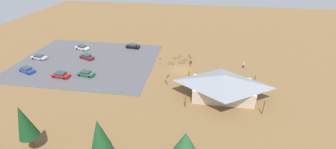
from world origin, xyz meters
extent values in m
plane|color=brown|center=(0.00, 0.00, 0.00)|extent=(160.00, 160.00, 0.00)
cube|color=#4C4C51|center=(27.18, -1.41, 0.03)|extent=(38.52, 29.42, 0.05)
cube|color=beige|center=(-9.85, 10.49, 1.57)|extent=(12.67, 7.16, 3.15)
pyramid|color=gray|center=(-9.85, 10.49, 4.25)|extent=(15.52, 10.02, 2.21)
cylinder|color=brown|center=(-17.40, 5.70, 1.57)|extent=(0.20, 0.20, 3.15)
cylinder|color=brown|center=(-2.31, 5.70, 1.57)|extent=(0.20, 0.20, 3.15)
cylinder|color=brown|center=(-17.40, 15.29, 1.57)|extent=(0.20, 0.20, 3.15)
cylinder|color=brown|center=(-2.31, 15.29, 1.57)|extent=(0.20, 0.20, 3.15)
cylinder|color=brown|center=(-2.24, -4.50, 0.45)|extent=(0.60, 0.60, 0.90)
cylinder|color=#99999E|center=(5.99, -2.04, 1.10)|extent=(0.08, 0.08, 2.20)
cube|color=#1959B2|center=(5.99, -2.04, 1.90)|extent=(0.56, 0.04, 0.40)
cone|color=#194C23|center=(8.89, 30.25, 5.32)|extent=(2.91, 2.91, 5.13)
cone|color=#235B2D|center=(-3.32, 29.55, 4.62)|extent=(3.84, 3.84, 4.05)
cylinder|color=brown|center=(21.00, 29.79, 1.33)|extent=(0.37, 0.37, 2.67)
cone|color=#14421E|center=(21.00, 29.79, 5.55)|extent=(2.89, 2.89, 5.78)
torus|color=black|center=(3.73, -3.10, 0.37)|extent=(0.73, 0.15, 0.73)
torus|color=black|center=(2.67, -2.94, 0.37)|extent=(0.73, 0.15, 0.73)
cylinder|color=#2347B7|center=(3.20, -3.02, 0.49)|extent=(0.97, 0.18, 0.04)
cylinder|color=#2347B7|center=(3.39, -3.05, 0.57)|extent=(0.04, 0.04, 0.41)
cube|color=black|center=(3.39, -3.05, 0.78)|extent=(0.21, 0.11, 0.05)
cylinder|color=#2347B7|center=(2.78, -2.96, 0.61)|extent=(0.04, 0.04, 0.49)
cylinder|color=black|center=(2.78, -2.96, 0.85)|extent=(0.10, 0.48, 0.03)
torus|color=black|center=(3.24, 6.60, 0.35)|extent=(0.40, 0.62, 0.70)
torus|color=black|center=(2.69, 7.50, 0.35)|extent=(0.40, 0.62, 0.70)
cylinder|color=#1E7F38|center=(2.96, 7.05, 0.47)|extent=(0.54, 0.85, 0.04)
cylinder|color=#1E7F38|center=(3.06, 6.89, 0.57)|extent=(0.04, 0.04, 0.44)
cube|color=black|center=(3.06, 6.89, 0.80)|extent=(0.17, 0.21, 0.05)
cylinder|color=#1E7F38|center=(2.74, 7.41, 0.57)|extent=(0.04, 0.04, 0.43)
cylinder|color=black|center=(2.74, 7.41, 0.78)|extent=(0.43, 0.28, 0.03)
torus|color=black|center=(-0.10, -5.65, 0.38)|extent=(0.71, 0.35, 0.76)
torus|color=black|center=(-0.99, -6.06, 0.38)|extent=(0.71, 0.35, 0.76)
cylinder|color=orange|center=(-0.54, -5.85, 0.51)|extent=(0.83, 0.41, 0.04)
cylinder|color=orange|center=(-0.38, -5.78, 0.61)|extent=(0.04, 0.04, 0.46)
cube|color=black|center=(-0.38, -5.78, 0.84)|extent=(0.22, 0.16, 0.05)
cylinder|color=orange|center=(-0.90, -6.02, 0.61)|extent=(0.04, 0.04, 0.46)
cylinder|color=black|center=(-0.90, -6.02, 0.84)|extent=(0.23, 0.45, 0.03)
torus|color=black|center=(-0.16, -4.27, 0.38)|extent=(0.74, 0.23, 0.75)
torus|color=black|center=(0.81, -4.02, 0.38)|extent=(0.74, 0.23, 0.75)
cylinder|color=yellow|center=(0.32, -4.14, 0.50)|extent=(0.90, 0.27, 0.04)
cylinder|color=yellow|center=(0.15, -4.19, 0.58)|extent=(0.04, 0.04, 0.42)
cube|color=black|center=(0.15, -4.19, 0.79)|extent=(0.21, 0.13, 0.05)
cylinder|color=yellow|center=(0.71, -4.04, 0.64)|extent=(0.04, 0.04, 0.53)
cylinder|color=black|center=(0.71, -4.04, 0.91)|extent=(0.15, 0.47, 0.03)
torus|color=black|center=(2.66, -6.68, 0.35)|extent=(0.70, 0.09, 0.70)
torus|color=black|center=(1.66, -6.75, 0.35)|extent=(0.70, 0.09, 0.70)
cylinder|color=#B7B7BC|center=(2.16, -6.71, 0.46)|extent=(0.93, 0.10, 0.04)
cylinder|color=#B7B7BC|center=(2.34, -6.70, 0.53)|extent=(0.04, 0.04, 0.37)
cube|color=black|center=(2.34, -6.70, 0.71)|extent=(0.20, 0.09, 0.05)
cylinder|color=#B7B7BC|center=(1.76, -6.74, 0.56)|extent=(0.04, 0.04, 0.42)
cylinder|color=black|center=(1.76, -6.74, 0.77)|extent=(0.06, 0.48, 0.03)
torus|color=black|center=(-0.77, 7.69, 0.33)|extent=(0.56, 0.41, 0.66)
torus|color=black|center=(-1.58, 7.12, 0.33)|extent=(0.56, 0.41, 0.66)
cylinder|color=silver|center=(-1.18, 7.40, 0.44)|extent=(0.76, 0.55, 0.04)
cylinder|color=silver|center=(-1.03, 7.51, 0.53)|extent=(0.04, 0.04, 0.39)
cube|color=black|center=(-1.03, 7.51, 0.72)|extent=(0.21, 0.18, 0.05)
cylinder|color=silver|center=(-1.50, 7.17, 0.57)|extent=(0.04, 0.04, 0.47)
cylinder|color=black|center=(-1.50, 7.17, 0.80)|extent=(0.30, 0.41, 0.03)
torus|color=black|center=(-2.06, -3.92, 0.37)|extent=(0.13, 0.75, 0.75)
torus|color=black|center=(-2.18, -2.94, 0.37)|extent=(0.13, 0.75, 0.75)
cylinder|color=#197A7F|center=(-2.12, -3.43, 0.50)|extent=(0.14, 0.90, 0.04)
cylinder|color=#197A7F|center=(-2.10, -3.61, 0.61)|extent=(0.04, 0.04, 0.46)
cube|color=black|center=(-2.10, -3.61, 0.84)|extent=(0.10, 0.21, 0.05)
cylinder|color=#197A7F|center=(-2.17, -3.04, 0.61)|extent=(0.04, 0.04, 0.46)
cylinder|color=black|center=(-2.17, -3.04, 0.84)|extent=(0.48, 0.09, 0.03)
torus|color=black|center=(1.11, -7.57, 0.33)|extent=(0.06, 0.66, 0.66)
torus|color=black|center=(1.14, -8.56, 0.33)|extent=(0.06, 0.66, 0.66)
cylinder|color=black|center=(1.12, -8.06, 0.44)|extent=(0.07, 0.91, 0.04)
cylinder|color=black|center=(1.12, -7.88, 0.54)|extent=(0.04, 0.04, 0.42)
cube|color=black|center=(1.12, -7.88, 0.75)|extent=(0.09, 0.20, 0.05)
cylinder|color=black|center=(1.14, -8.46, 0.55)|extent=(0.04, 0.04, 0.45)
cylinder|color=black|center=(1.14, -8.46, 0.78)|extent=(0.48, 0.05, 0.03)
torus|color=black|center=(-2.03, -7.67, 0.35)|extent=(0.36, 0.63, 0.69)
torus|color=black|center=(-1.52, -8.63, 0.35)|extent=(0.36, 0.63, 0.69)
cylinder|color=#722D9E|center=(-1.77, -8.15, 0.46)|extent=(0.50, 0.91, 0.04)
cylinder|color=#722D9E|center=(-1.86, -7.98, 0.57)|extent=(0.04, 0.04, 0.45)
cube|color=black|center=(-1.86, -7.98, 0.79)|extent=(0.16, 0.21, 0.05)
cylinder|color=#722D9E|center=(-1.57, -8.54, 0.59)|extent=(0.04, 0.04, 0.49)
cylinder|color=black|center=(-1.57, -8.54, 0.84)|extent=(0.44, 0.25, 0.03)
torus|color=black|center=(2.82, 3.59, 0.36)|extent=(0.21, 0.72, 0.73)
torus|color=black|center=(3.06, 4.55, 0.36)|extent=(0.21, 0.72, 0.73)
cylinder|color=red|center=(2.94, 4.07, 0.48)|extent=(0.25, 0.89, 0.04)
cylinder|color=red|center=(2.90, 3.90, 0.56)|extent=(0.04, 0.04, 0.39)
cube|color=black|center=(2.90, 3.90, 0.76)|extent=(0.13, 0.21, 0.05)
cylinder|color=red|center=(3.04, 4.45, 0.58)|extent=(0.04, 0.04, 0.44)
cylinder|color=black|center=(3.04, 4.45, 0.80)|extent=(0.47, 0.15, 0.03)
torus|color=black|center=(-1.05, 5.82, 0.35)|extent=(0.66, 0.31, 0.70)
torus|color=black|center=(-0.14, 5.43, 0.35)|extent=(0.66, 0.31, 0.70)
cylinder|color=#2347B7|center=(-0.60, 5.62, 0.46)|extent=(0.86, 0.39, 0.04)
cylinder|color=#2347B7|center=(-0.76, 5.69, 0.53)|extent=(0.04, 0.04, 0.36)
cube|color=black|center=(-0.76, 5.69, 0.71)|extent=(0.22, 0.15, 0.05)
cylinder|color=#2347B7|center=(-0.23, 5.47, 0.58)|extent=(0.04, 0.04, 0.47)
cylinder|color=black|center=(-0.23, 5.47, 0.82)|extent=(0.22, 0.45, 0.03)
cube|color=red|center=(29.51, 8.03, 0.55)|extent=(4.61, 2.28, 0.55)
cube|color=#2D3842|center=(29.51, 8.03, 1.12)|extent=(2.64, 1.86, 0.60)
cylinder|color=black|center=(31.10, 8.68, 0.37)|extent=(0.66, 0.29, 0.64)
cylinder|color=black|center=(30.93, 7.08, 0.37)|extent=(0.66, 0.29, 0.64)
cylinder|color=black|center=(28.09, 8.99, 0.37)|extent=(0.66, 0.29, 0.64)
cylinder|color=black|center=(27.92, 7.39, 0.37)|extent=(0.66, 0.29, 0.64)
cube|color=#1E6B3D|center=(23.64, 6.39, 0.57)|extent=(4.42, 2.27, 0.61)
cube|color=#2D3842|center=(23.64, 6.39, 1.11)|extent=(2.55, 1.82, 0.47)
cylinder|color=black|center=(25.17, 6.95, 0.37)|extent=(0.66, 0.30, 0.64)
cylinder|color=black|center=(24.97, 5.46, 0.37)|extent=(0.66, 0.30, 0.64)
cylinder|color=black|center=(22.32, 7.33, 0.37)|extent=(0.66, 0.30, 0.64)
cylinder|color=black|center=(22.12, 5.83, 0.37)|extent=(0.66, 0.30, 0.64)
cube|color=white|center=(32.74, -9.34, 0.56)|extent=(4.87, 3.23, 0.57)
cube|color=#2D3842|center=(32.74, -9.34, 1.12)|extent=(2.92, 2.36, 0.56)
cylinder|color=black|center=(34.45, -9.08, 0.37)|extent=(0.68, 0.42, 0.64)
cylinder|color=black|center=(33.91, -10.61, 0.37)|extent=(0.68, 0.42, 0.64)
cylinder|color=black|center=(31.56, -8.07, 0.37)|extent=(0.68, 0.42, 0.64)
cylinder|color=black|center=(31.02, -9.59, 0.37)|extent=(0.68, 0.42, 0.64)
cube|color=maroon|center=(28.07, -3.04, 0.55)|extent=(4.80, 3.22, 0.56)
cube|color=#2D3842|center=(28.07, -3.04, 1.13)|extent=(2.88, 2.31, 0.60)
cylinder|color=black|center=(29.76, -2.91, 0.37)|extent=(0.68, 0.44, 0.64)
cylinder|color=black|center=(29.22, -4.29, 0.37)|extent=(0.68, 0.44, 0.64)
cylinder|color=black|center=(26.92, -1.80, 0.37)|extent=(0.68, 0.44, 0.64)
cylinder|color=black|center=(26.38, -3.18, 0.37)|extent=(0.68, 0.44, 0.64)
cube|color=black|center=(17.00, -12.80, 0.59)|extent=(4.56, 2.12, 0.65)
cube|color=#2D3842|center=(17.00, -12.80, 1.16)|extent=(2.60, 1.74, 0.49)
cylinder|color=black|center=(18.56, -12.19, 0.37)|extent=(0.66, 0.28, 0.64)
cylinder|color=black|center=(18.42, -13.68, 0.37)|extent=(0.66, 0.28, 0.64)
cylinder|color=black|center=(15.57, -11.91, 0.37)|extent=(0.66, 0.28, 0.64)
cylinder|color=black|center=(15.43, -13.40, 0.37)|extent=(0.66, 0.28, 0.64)
cube|color=#BCBCC1|center=(41.76, -0.80, 0.55)|extent=(4.77, 2.49, 0.57)
cube|color=#2D3842|center=(41.76, -0.80, 1.06)|extent=(2.76, 1.97, 0.45)
cylinder|color=black|center=(43.41, -0.25, 0.37)|extent=(0.67, 0.32, 0.64)
cylinder|color=black|center=(43.16, -1.83, 0.37)|extent=(0.67, 0.32, 0.64)
cylinder|color=black|center=(40.36, 0.22, 0.37)|extent=(0.67, 0.32, 0.64)
cylinder|color=black|center=(40.11, -1.35, 0.37)|extent=(0.67, 0.32, 0.64)
cube|color=#1E42B2|center=(39.83, 6.83, 0.55)|extent=(4.74, 3.26, 0.56)
cube|color=#2D3842|center=(39.83, 6.83, 1.12)|extent=(2.86, 2.39, 0.57)
cylinder|color=black|center=(41.51, 7.09, 0.37)|extent=(0.68, 0.43, 0.64)
cylinder|color=black|center=(40.94, 5.54, 0.37)|extent=(0.68, 0.43, 0.64)
cylinder|color=black|center=(38.72, 8.11, 0.37)|extent=(0.68, 0.43, 0.64)
cylinder|color=black|center=(38.16, 6.57, 0.37)|extent=(0.68, 0.43, 0.64)
cube|color=#2D3347|center=(-16.53, -3.97, 0.46)|extent=(0.33, 0.25, 0.91)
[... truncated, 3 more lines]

